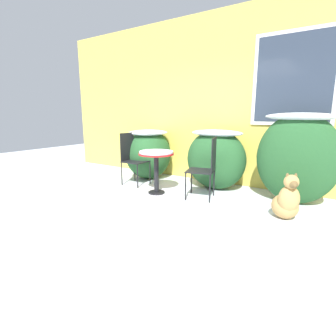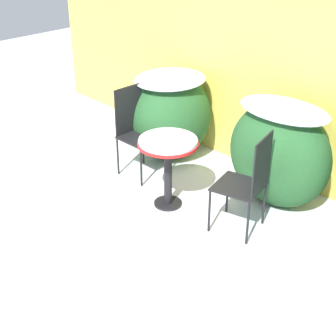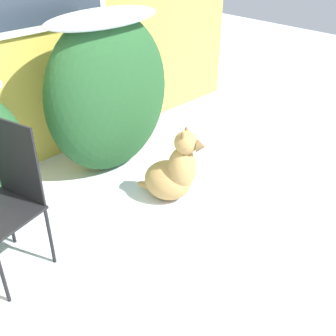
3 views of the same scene
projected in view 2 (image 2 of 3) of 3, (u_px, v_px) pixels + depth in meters
ground_plane at (135, 253)px, 4.80m from camera, size 16.00×16.00×0.00m
house_wall at (296, 32)px, 5.29m from camera, size 8.00×0.10×3.37m
shrub_left at (170, 114)px, 6.31m from camera, size 0.95×1.06×1.08m
shrub_middle at (279, 152)px, 5.32m from camera, size 1.15×0.74×1.13m
patio_table at (168, 152)px, 5.25m from camera, size 0.63×0.63×0.77m
patio_chair_near_table at (136, 128)px, 5.94m from camera, size 0.45×0.45×1.04m
patio_chair_far_side at (248, 180)px, 4.86m from camera, size 0.54×0.54×1.04m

